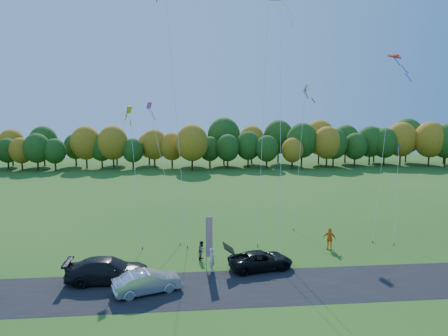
{
  "coord_description": "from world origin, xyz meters",
  "views": [
    {
      "loc": [
        -3.39,
        -30.09,
        12.09
      ],
      "look_at": [
        0.0,
        6.0,
        7.0
      ],
      "focal_mm": 32.0,
      "sensor_mm": 36.0,
      "label": 1
    }
  ],
  "objects": [
    {
      "name": "kite_diamond_yellow",
      "position": [
        -8.17,
        7.01,
        6.34
      ],
      "size": [
        2.07,
        5.42,
        13.01
      ],
      "color": "#4C3F33",
      "rests_on": "ground"
    },
    {
      "name": "kite_diamond_white",
      "position": [
        8.93,
        12.26,
        7.53
      ],
      "size": [
        3.65,
        7.44,
        15.67
      ],
      "color": "#4C3F33",
      "rests_on": "ground"
    },
    {
      "name": "person_tailgate_a",
      "position": [
        -1.55,
        -0.86,
        0.91
      ],
      "size": [
        0.63,
        0.77,
        1.81
      ],
      "primitive_type": "imported",
      "rotation": [
        0.0,
        0.0,
        1.24
      ],
      "color": "silver",
      "rests_on": "ground"
    },
    {
      "name": "black_suv",
      "position": [
        2.22,
        -0.83,
        0.69
      ],
      "size": [
        5.35,
        3.23,
        1.39
      ],
      "primitive_type": "imported",
      "rotation": [
        0.0,
        0.0,
        1.77
      ],
      "color": "black",
      "rests_on": "ground"
    },
    {
      "name": "person_east",
      "position": [
        9.11,
        3.0,
        0.97
      ],
      "size": [
        1.22,
        0.99,
        1.95
      ],
      "primitive_type": "imported",
      "rotation": [
        0.0,
        0.0,
        -0.53
      ],
      "color": "orange",
      "rests_on": "ground"
    },
    {
      "name": "feather_flag",
      "position": [
        -1.79,
        -0.4,
        2.59
      ],
      "size": [
        0.53,
        0.25,
        4.23
      ],
      "color": "#999999",
      "rests_on": "ground"
    },
    {
      "name": "kite_diamond_blue_low",
      "position": [
        16.61,
        5.73,
        4.39
      ],
      "size": [
        2.9,
        4.97,
        9.18
      ],
      "color": "#4C3F33",
      "rests_on": "ground"
    },
    {
      "name": "kite_parafoil_orange",
      "position": [
        4.59,
        10.48,
        16.43
      ],
      "size": [
        5.14,
        12.91,
        33.15
      ],
      "color": "#4C3F33",
      "rests_on": "ground"
    },
    {
      "name": "ground",
      "position": [
        0.0,
        0.0,
        0.0
      ],
      "size": [
        160.0,
        160.0,
        0.0
      ],
      "primitive_type": "plane",
      "color": "#275516"
    },
    {
      "name": "kite_delta_blue",
      "position": [
        -4.52,
        9.04,
        13.92
      ],
      "size": [
        3.65,
        9.89,
        28.01
      ],
      "color": "#4C3F33",
      "rests_on": "ground"
    },
    {
      "name": "kite_parafoil_rainbow",
      "position": [
        16.17,
        7.81,
        9.11
      ],
      "size": [
        6.19,
        7.51,
        18.44
      ],
      "color": "#4C3F33",
      "rests_on": "ground"
    },
    {
      "name": "kite_diamond_pink",
      "position": [
        -5.65,
        8.69,
        6.5
      ],
      "size": [
        3.71,
        7.25,
        13.47
      ],
      "color": "#4C3F33",
      "rests_on": "ground"
    },
    {
      "name": "tree_line",
      "position": [
        0.0,
        55.0,
        0.0
      ],
      "size": [
        116.0,
        12.0,
        10.0
      ],
      "primitive_type": null,
      "color": "#1E4711",
      "rests_on": "ground"
    },
    {
      "name": "silver_sedan",
      "position": [
        -6.14,
        -4.18,
        0.75
      ],
      "size": [
        4.85,
        3.09,
        1.51
      ],
      "primitive_type": "imported",
      "rotation": [
        0.0,
        0.0,
        1.93
      ],
      "color": "silver",
      "rests_on": "ground"
    },
    {
      "name": "asphalt_strip",
      "position": [
        0.0,
        -4.0,
        0.01
      ],
      "size": [
        90.0,
        6.0,
        0.01
      ],
      "primitive_type": "cube",
      "color": "black",
      "rests_on": "ground"
    },
    {
      "name": "person_tailgate_b",
      "position": [
        -2.25,
        1.6,
        0.78
      ],
      "size": [
        0.83,
        0.92,
        1.55
      ],
      "primitive_type": "imported",
      "rotation": [
        0.0,
        0.0,
        1.19
      ],
      "color": "gray",
      "rests_on": "ground"
    },
    {
      "name": "kite_delta_red",
      "position": [
        5.19,
        6.05,
        12.37
      ],
      "size": [
        3.03,
        10.55,
        24.98
      ],
      "color": "#4C3F33",
      "rests_on": "ground"
    },
    {
      "name": "dark_truck_a",
      "position": [
        -9.11,
        -2.14,
        0.86
      ],
      "size": [
        6.01,
        2.55,
        1.73
      ],
      "primitive_type": "imported",
      "rotation": [
        0.0,
        0.0,
        1.59
      ],
      "color": "black",
      "rests_on": "ground"
    }
  ]
}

